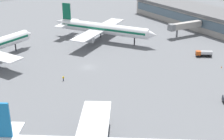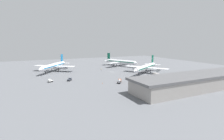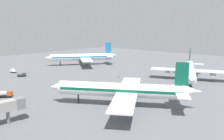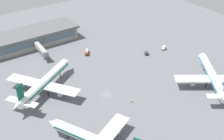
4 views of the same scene
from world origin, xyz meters
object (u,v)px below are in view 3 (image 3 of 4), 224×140
(airplane_at_gate, at_px, (190,70))
(pushback_tractor, at_px, (22,75))
(baggage_tug, at_px, (13,71))
(ground_crew_worker, at_px, (119,76))
(airplane_distant, at_px, (123,90))
(safety_cone_near_gate, at_px, (0,89))
(airplane_taxiing, at_px, (82,57))
(fuel_truck, at_px, (3,94))

(airplane_at_gate, bearing_deg, pushback_tractor, -78.73)
(baggage_tug, height_order, ground_crew_worker, baggage_tug)
(airplane_distant, bearing_deg, safety_cone_near_gate, -11.58)
(airplane_taxiing, distance_m, airplane_distant, 88.71)
(pushback_tractor, distance_m, safety_cone_near_gate, 26.94)
(pushback_tractor, bearing_deg, airplane_taxiing, 43.52)
(airplane_taxiing, xyz_separation_m, ground_crew_worker, (44.76, -12.97, -4.80))
(baggage_tug, height_order, fuel_truck, fuel_truck)
(airplane_taxiing, relative_size, fuel_truck, 7.07)
(airplane_taxiing, relative_size, pushback_tractor, 9.43)
(airplane_taxiing, bearing_deg, pushback_tractor, 41.62)
(baggage_tug, distance_m, safety_cone_near_gate, 38.59)
(airplane_taxiing, relative_size, airplane_distant, 0.97)
(airplane_distant, distance_m, fuel_truck, 46.18)
(fuel_truck, relative_size, safety_cone_near_gate, 10.34)
(fuel_truck, xyz_separation_m, ground_crew_worker, (9.08, 56.73, -0.54))
(pushback_tractor, xyz_separation_m, ground_crew_worker, (39.65, 34.19, -0.12))
(baggage_tug, xyz_separation_m, safety_cone_near_gate, (32.68, -20.51, -0.86))
(pushback_tractor, xyz_separation_m, safety_cone_near_gate, (18.86, -19.22, -0.67))
(airplane_at_gate, height_order, safety_cone_near_gate, airplane_at_gate)
(pushback_tractor, distance_m, ground_crew_worker, 52.35)
(airplane_at_gate, xyz_separation_m, fuel_truck, (-40.71, -74.50, -4.00))
(pushback_tractor, bearing_deg, baggage_tug, 122.00)
(safety_cone_near_gate, bearing_deg, airplane_distant, 20.98)
(ground_crew_worker, bearing_deg, pushback_tractor, -128.26)
(airplane_at_gate, bearing_deg, airplane_distant, -25.85)
(ground_crew_worker, bearing_deg, baggage_tug, -137.43)
(ground_crew_worker, distance_m, safety_cone_near_gate, 57.32)
(ground_crew_worker, height_order, safety_cone_near_gate, ground_crew_worker)
(airplane_at_gate, relative_size, baggage_tug, 12.61)
(airplane_at_gate, xyz_separation_m, pushback_tractor, (-71.28, -51.96, -4.42))
(airplane_distant, xyz_separation_m, fuel_truck, (-39.78, -23.07, -4.27))
(baggage_tug, bearing_deg, airplane_taxiing, -118.72)
(safety_cone_near_gate, bearing_deg, baggage_tug, 147.88)
(airplane_at_gate, distance_m, airplane_taxiing, 76.54)
(airplane_distant, distance_m, ground_crew_worker, 45.82)
(ground_crew_worker, bearing_deg, airplane_at_gate, 40.29)
(fuel_truck, bearing_deg, airplane_taxiing, 63.36)
(fuel_truck, bearing_deg, ground_crew_worker, 27.16)
(airplane_taxiing, distance_m, safety_cone_near_gate, 70.78)
(baggage_tug, xyz_separation_m, pushback_tractor, (13.81, -1.29, -0.19))
(airplane_distant, xyz_separation_m, baggage_tug, (-84.16, 0.77, -4.51))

